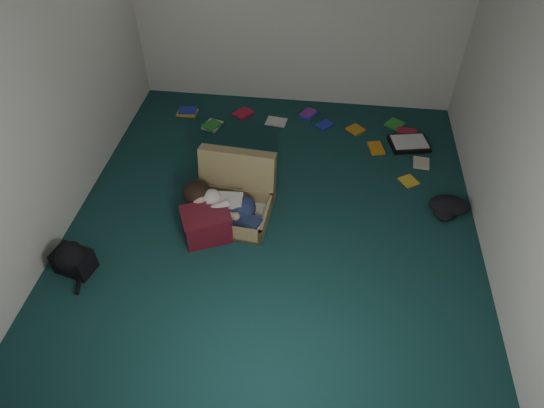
# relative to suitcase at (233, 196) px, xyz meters

# --- Properties ---
(floor) EXTENTS (4.50, 4.50, 0.00)m
(floor) POSITION_rel_suitcase_xyz_m (0.43, -0.10, -0.17)
(floor) COLOR #143939
(floor) RESTS_ON ground
(wall_back) EXTENTS (4.50, 0.00, 4.50)m
(wall_back) POSITION_rel_suitcase_xyz_m (0.43, 2.15, 1.13)
(wall_back) COLOR silver
(wall_back) RESTS_ON ground
(wall_front) EXTENTS (4.50, 0.00, 4.50)m
(wall_front) POSITION_rel_suitcase_xyz_m (0.43, -2.35, 1.13)
(wall_front) COLOR silver
(wall_front) RESTS_ON ground
(wall_left) EXTENTS (0.00, 4.50, 4.50)m
(wall_left) POSITION_rel_suitcase_xyz_m (-1.57, -0.10, 1.13)
(wall_left) COLOR silver
(wall_left) RESTS_ON ground
(wall_right) EXTENTS (0.00, 4.50, 4.50)m
(wall_right) POSITION_rel_suitcase_xyz_m (2.43, -0.10, 1.13)
(wall_right) COLOR silver
(wall_right) RESTS_ON ground
(suitcase) EXTENTS (0.84, 0.82, 0.57)m
(suitcase) POSITION_rel_suitcase_xyz_m (0.00, 0.00, 0.00)
(suitcase) COLOR #A18C59
(suitcase) RESTS_ON floor
(person) EXTENTS (0.84, 0.45, 0.36)m
(person) POSITION_rel_suitcase_xyz_m (-0.07, -0.19, 0.05)
(person) COLOR silver
(person) RESTS_ON suitcase
(maroon_bin) EXTENTS (0.55, 0.50, 0.31)m
(maroon_bin) POSITION_rel_suitcase_xyz_m (-0.18, -0.40, -0.02)
(maroon_bin) COLOR #59121D
(maroon_bin) RESTS_ON floor
(backpack) EXTENTS (0.47, 0.41, 0.24)m
(backpack) POSITION_rel_suitcase_xyz_m (-1.27, -0.96, -0.05)
(backpack) COLOR black
(backpack) RESTS_ON floor
(clothing_pile) EXTENTS (0.47, 0.39, 0.15)m
(clothing_pile) POSITION_rel_suitcase_xyz_m (2.13, 0.15, -0.10)
(clothing_pile) COLOR black
(clothing_pile) RESTS_ON floor
(paper_tray) EXTENTS (0.50, 0.42, 0.06)m
(paper_tray) POSITION_rel_suitcase_xyz_m (1.87, 1.32, -0.14)
(paper_tray) COLOR black
(paper_tray) RESTS_ON floor
(book_scatter) EXTENTS (3.09, 1.41, 0.02)m
(book_scatter) POSITION_rel_suitcase_xyz_m (0.92, 1.45, -0.16)
(book_scatter) COLOR yellow
(book_scatter) RESTS_ON floor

